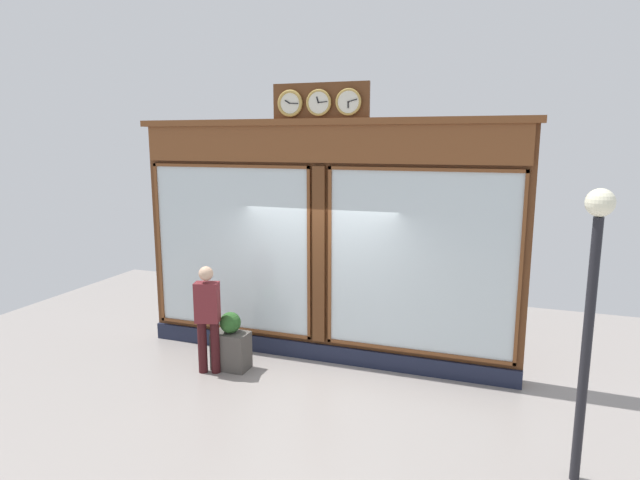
# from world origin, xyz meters

# --- Properties ---
(ground_plane) EXTENTS (14.00, 14.00, 0.00)m
(ground_plane) POSITION_xyz_m (0.00, 2.80, 0.00)
(ground_plane) COLOR gray
(shop_facade) EXTENTS (6.36, 0.42, 4.41)m
(shop_facade) POSITION_xyz_m (0.00, -0.13, 1.96)
(shop_facade) COLOR #5B3319
(shop_facade) RESTS_ON ground_plane
(pedestrian) EXTENTS (0.41, 0.31, 1.69)m
(pedestrian) POSITION_xyz_m (1.46, 1.02, 0.93)
(pedestrian) COLOR #3A1316
(pedestrian) RESTS_ON ground_plane
(street_lamp) EXTENTS (0.28, 0.28, 3.10)m
(street_lamp) POSITION_xyz_m (-3.61, 2.08, 2.09)
(street_lamp) COLOR black
(street_lamp) RESTS_ON ground_plane
(planter_box) EXTENTS (0.56, 0.36, 0.59)m
(planter_box) POSITION_xyz_m (1.21, 0.79, 0.30)
(planter_box) COLOR #4C4742
(planter_box) RESTS_ON ground_plane
(planter_shrub) EXTENTS (0.33, 0.33, 0.33)m
(planter_shrub) POSITION_xyz_m (1.21, 0.79, 0.76)
(planter_shrub) COLOR #285623
(planter_shrub) RESTS_ON planter_box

